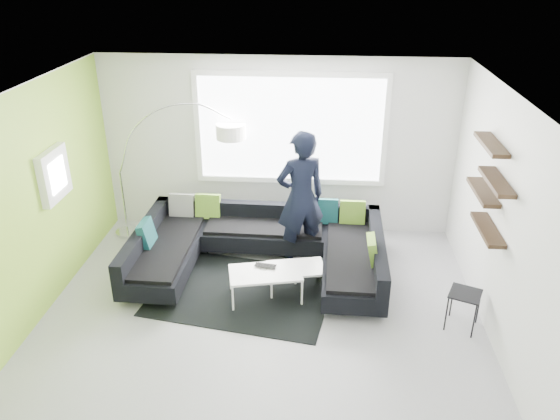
% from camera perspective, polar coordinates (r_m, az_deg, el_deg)
% --- Properties ---
extents(ground, '(5.50, 5.50, 0.00)m').
position_cam_1_polar(ground, '(7.01, -1.98, -11.09)').
color(ground, gray).
rests_on(ground, ground).
extents(room_shell, '(5.54, 5.04, 2.82)m').
position_cam_1_polar(room_shell, '(6.29, -1.67, 3.39)').
color(room_shell, silver).
rests_on(room_shell, ground).
extents(sectional_sofa, '(3.50, 2.20, 0.75)m').
position_cam_1_polar(sectional_sofa, '(7.72, -2.26, -4.39)').
color(sectional_sofa, black).
rests_on(sectional_sofa, ground).
extents(rug, '(2.59, 2.06, 0.01)m').
position_cam_1_polar(rug, '(7.46, -3.95, -8.51)').
color(rug, black).
rests_on(rug, ground).
extents(coffee_table, '(1.33, 0.95, 0.39)m').
position_cam_1_polar(coffee_table, '(7.33, 0.10, -7.35)').
color(coffee_table, silver).
rests_on(coffee_table, ground).
extents(arc_lamp, '(2.06, 0.91, 2.13)m').
position_cam_1_polar(arc_lamp, '(8.81, -16.38, 3.80)').
color(arc_lamp, white).
rests_on(arc_lamp, ground).
extents(side_table, '(0.46, 0.46, 0.49)m').
position_cam_1_polar(side_table, '(7.06, 18.54, -9.87)').
color(side_table, black).
rests_on(side_table, ground).
extents(person, '(1.07, 1.00, 1.98)m').
position_cam_1_polar(person, '(7.77, 2.17, 1.30)').
color(person, black).
rests_on(person, ground).
extents(laptop, '(0.35, 0.28, 0.02)m').
position_cam_1_polar(laptop, '(7.21, -1.63, -6.03)').
color(laptop, black).
rests_on(laptop, coffee_table).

